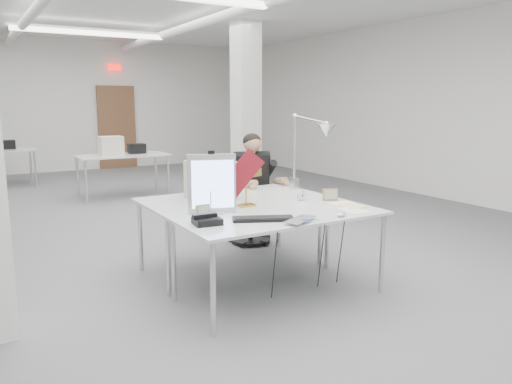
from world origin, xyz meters
TOP-DOWN VIEW (x-y plane):
  - room_shell at (0.04, 0.13)m, footprint 10.04×14.04m
  - desk_main at (0.00, -2.50)m, footprint 1.80×0.90m
  - desk_second at (0.00, -1.60)m, footprint 1.80×0.90m
  - bg_desk_a at (0.20, 3.00)m, footprint 1.60×0.80m
  - office_chair at (0.64, -0.88)m, footprint 0.57×0.57m
  - seated_person at (0.64, -0.93)m, footprint 0.66×0.75m
  - monitor at (-0.50, -2.18)m, footprint 0.40×0.18m
  - pennant at (-0.24, -2.22)m, footprint 0.44×0.14m
  - keyboard at (-0.26, -2.63)m, footprint 0.53×0.36m
  - laptop at (-0.01, -2.88)m, footprint 0.41×0.36m
  - mouse at (0.37, -2.86)m, footprint 0.11×0.09m
  - bankers_lamp at (-0.10, -2.08)m, footprint 0.30×0.19m
  - desk_phone at (-0.71, -2.52)m, footprint 0.23×0.21m
  - picture_frame_left at (-0.62, -2.26)m, footprint 0.13×0.04m
  - picture_frame_right at (0.74, -2.26)m, footprint 0.15×0.10m
  - desk_clock at (0.50, -2.11)m, footprint 0.10×0.03m
  - paper_stack_a at (0.62, -2.74)m, footprint 0.20×0.28m
  - paper_stack_b at (0.73, -2.57)m, footprint 0.19×0.25m
  - paper_stack_c at (0.75, -2.44)m, footprint 0.22×0.17m
  - beige_monitor at (-0.24, -1.62)m, footprint 0.42×0.40m
  - architect_lamp at (0.83, -1.78)m, footprint 0.52×0.82m

SIDE VIEW (x-z plane):
  - office_chair at x=0.64m, z-range 0.00..0.94m
  - desk_main at x=0.00m, z-range 0.73..0.75m
  - desk_second at x=0.00m, z-range 0.73..0.75m
  - bg_desk_a at x=0.20m, z-range 0.73..0.75m
  - paper_stack_a at x=0.62m, z-range 0.76..0.76m
  - paper_stack_c at x=0.75m, z-range 0.76..0.76m
  - paper_stack_b at x=0.73m, z-range 0.76..0.76m
  - keyboard at x=-0.26m, z-range 0.76..0.78m
  - laptop at x=-0.01m, z-range 0.76..0.78m
  - mouse at x=0.37m, z-range 0.76..0.79m
  - desk_phone at x=-0.71m, z-range 0.76..0.81m
  - desk_clock at x=0.50m, z-range 0.76..0.85m
  - picture_frame_left at x=-0.62m, z-range 0.75..0.86m
  - picture_frame_right at x=0.74m, z-range 0.75..0.87m
  - seated_person at x=0.64m, z-range 0.43..1.37m
  - bankers_lamp at x=-0.10m, z-range 0.75..1.07m
  - beige_monitor at x=-0.24m, z-range 0.76..1.14m
  - monitor at x=-0.50m, z-range 0.75..1.27m
  - pennant at x=-0.24m, z-range 0.82..1.31m
  - architect_lamp at x=0.83m, z-range 0.75..1.75m
  - room_shell at x=0.04m, z-range 0.07..3.31m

